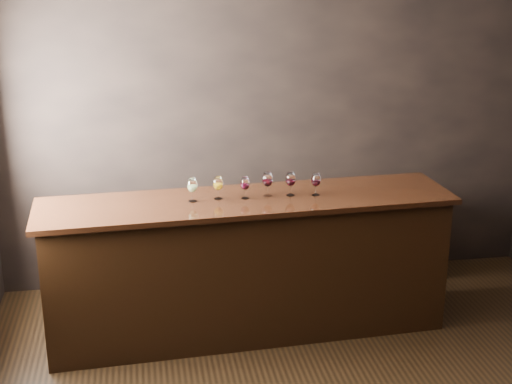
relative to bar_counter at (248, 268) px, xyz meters
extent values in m
cube|color=black|center=(0.40, 1.06, 0.85)|extent=(5.00, 0.02, 2.80)
cube|color=black|center=(0.00, 0.00, 0.00)|extent=(3.18, 0.83, 1.10)
cube|color=black|center=(0.00, 0.00, 0.57)|extent=(3.29, 0.91, 0.04)
cube|color=black|center=(0.37, 0.84, -0.12)|extent=(2.42, 0.40, 0.87)
cylinder|color=white|center=(-0.43, 0.00, 0.60)|extent=(0.07, 0.07, 0.00)
cylinder|color=white|center=(-0.43, 0.00, 0.63)|extent=(0.01, 0.01, 0.07)
ellipsoid|color=white|center=(-0.43, 0.00, 0.72)|extent=(0.08, 0.08, 0.11)
cylinder|color=white|center=(-0.43, 0.00, 0.77)|extent=(0.06, 0.06, 0.01)
ellipsoid|color=#B8C46D|center=(-0.43, 0.00, 0.71)|extent=(0.06, 0.06, 0.05)
cylinder|color=white|center=(-0.22, 0.03, 0.60)|extent=(0.06, 0.06, 0.00)
cylinder|color=white|center=(-0.22, 0.03, 0.63)|extent=(0.01, 0.01, 0.07)
ellipsoid|color=white|center=(-0.22, 0.03, 0.72)|extent=(0.08, 0.08, 0.11)
cylinder|color=white|center=(-0.22, 0.03, 0.77)|extent=(0.06, 0.06, 0.01)
ellipsoid|color=#C3830C|center=(-0.22, 0.03, 0.70)|extent=(0.06, 0.06, 0.05)
cylinder|color=white|center=(-0.02, 0.01, 0.59)|extent=(0.06, 0.06, 0.00)
cylinder|color=white|center=(-0.02, 0.01, 0.63)|extent=(0.01, 0.01, 0.06)
ellipsoid|color=white|center=(-0.02, 0.01, 0.71)|extent=(0.07, 0.07, 0.10)
cylinder|color=white|center=(-0.02, 0.01, 0.76)|extent=(0.05, 0.05, 0.01)
ellipsoid|color=black|center=(-0.02, 0.01, 0.70)|extent=(0.06, 0.06, 0.05)
cylinder|color=white|center=(0.17, 0.04, 0.60)|extent=(0.07, 0.07, 0.00)
cylinder|color=white|center=(0.17, 0.04, 0.63)|extent=(0.01, 0.01, 0.07)
ellipsoid|color=white|center=(0.17, 0.04, 0.73)|extent=(0.08, 0.08, 0.12)
cylinder|color=white|center=(0.17, 0.04, 0.78)|extent=(0.06, 0.06, 0.01)
ellipsoid|color=black|center=(0.17, 0.04, 0.71)|extent=(0.07, 0.07, 0.05)
cylinder|color=white|center=(0.35, 0.02, 0.60)|extent=(0.07, 0.07, 0.00)
cylinder|color=white|center=(0.35, 0.02, 0.63)|extent=(0.01, 0.01, 0.07)
ellipsoid|color=white|center=(0.35, 0.02, 0.72)|extent=(0.08, 0.08, 0.11)
cylinder|color=white|center=(0.35, 0.02, 0.78)|extent=(0.06, 0.06, 0.01)
ellipsoid|color=black|center=(0.35, 0.02, 0.71)|extent=(0.06, 0.06, 0.05)
cylinder|color=white|center=(0.55, 0.00, 0.60)|extent=(0.06, 0.06, 0.00)
cylinder|color=white|center=(0.55, 0.00, 0.63)|extent=(0.01, 0.01, 0.07)
ellipsoid|color=white|center=(0.55, 0.00, 0.72)|extent=(0.08, 0.08, 0.11)
cylinder|color=white|center=(0.55, 0.00, 0.77)|extent=(0.06, 0.06, 0.01)
ellipsoid|color=black|center=(0.55, 0.00, 0.70)|extent=(0.06, 0.06, 0.05)
camera|label=1|loc=(-0.80, -5.19, 2.37)|focal=50.00mm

